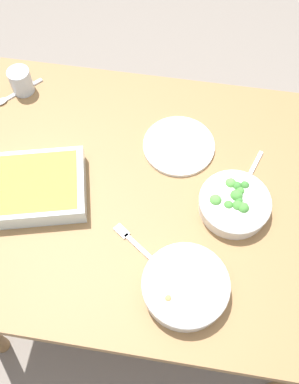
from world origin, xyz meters
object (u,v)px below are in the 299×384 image
drink_cup (21,82)px  spoon_spare (13,95)px  spoon_by_broccoli (247,180)px  fork_on_table (135,243)px  stew_bowl (185,286)px  side_plate (179,146)px  baking_dish (32,187)px  spoon_by_stew (192,275)px  broccoli_bowl (234,203)px

drink_cup → spoon_spare: (-0.03, -0.03, -0.03)m
spoon_by_broccoli → fork_on_table: 0.38m
spoon_by_broccoli → spoon_spare: (-0.78, 0.20, 0.00)m
spoon_by_broccoli → stew_bowl: bearing=-111.7°
side_plate → baking_dish: bearing=-150.0°
side_plate → spoon_by_stew: side_plate is taller
spoon_spare → stew_bowl: bearing=-41.1°
side_plate → stew_bowl: bearing=-80.8°
drink_cup → spoon_by_broccoli: 0.79m
broccoli_bowl → drink_cup: size_ratio=2.38×
baking_dish → spoon_by_stew: 0.51m
spoon_by_stew → drink_cup: bearing=138.7°
side_plate → spoon_by_broccoli: 0.23m
side_plate → spoon_by_broccoli: size_ratio=1.28×
broccoli_bowl → baking_dish: size_ratio=0.58×
stew_bowl → fork_on_table: stew_bowl is taller
broccoli_bowl → spoon_spare: bearing=158.1°
stew_bowl → baking_dish: bearing=155.0°
fork_on_table → broccoli_bowl: bearing=30.7°
side_plate → spoon_by_broccoli: side_plate is taller
baking_dish → spoon_by_broccoli: size_ratio=2.02×
broccoli_bowl → fork_on_table: size_ratio=1.31×
spoon_spare → fork_on_table: (0.49, -0.45, -0.00)m
drink_cup → fork_on_table: size_ratio=0.55×
stew_bowl → spoon_by_stew: bearing=70.0°
fork_on_table → stew_bowl: bearing=-35.4°
stew_bowl → spoon_by_stew: stew_bowl is taller
spoon_by_stew → spoon_spare: 0.83m
broccoli_bowl → spoon_spare: 0.80m
drink_cup → side_plate: drink_cup is taller
side_plate → spoon_spare: 0.58m
baking_dish → spoon_by_stew: size_ratio=2.02×
stew_bowl → spoon_spare: (-0.64, 0.56, -0.03)m
baking_dish → drink_cup: (-0.15, 0.37, 0.00)m
spoon_spare → fork_on_table: spoon_spare is taller
stew_bowl → baking_dish: 0.51m
baking_dish → spoon_by_stew: baking_dish is taller
spoon_by_broccoli → spoon_spare: size_ratio=1.19×
drink_cup → side_plate: size_ratio=0.39×
baking_dish → broccoli_bowl: bearing=4.1°
spoon_by_stew → baking_dish: bearing=159.9°
drink_cup → spoon_by_stew: bearing=-41.3°
baking_dish → spoon_by_broccoli: bearing=13.0°
drink_cup → stew_bowl: bearing=-44.0°
stew_bowl → broccoli_bowl: size_ratio=1.11×
fork_on_table → drink_cup: bearing=133.6°
broccoli_bowl → stew_bowl: bearing=-112.4°
baking_dish → side_plate: baking_dish is taller
baking_dish → spoon_by_broccoli: (0.61, 0.14, -0.03)m
side_plate → drink_cup: bearing=164.8°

